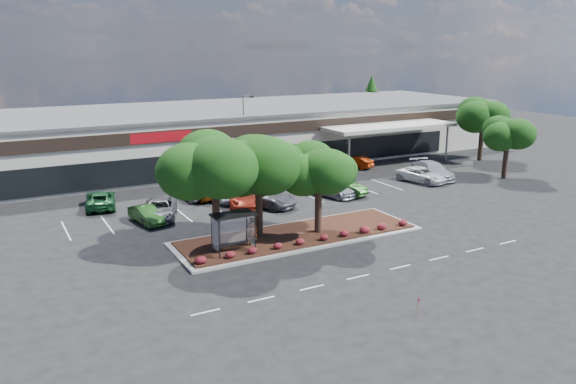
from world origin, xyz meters
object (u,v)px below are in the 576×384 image
car_0 (146,215)px  car_1 (159,209)px  survey_stake (418,305)px  light_pole (245,139)px

car_0 → car_1: (1.24, 0.77, 0.08)m
survey_stake → car_1: bearing=106.5°
light_pole → car_0: size_ratio=2.06×
survey_stake → car_0: bearing=109.9°
survey_stake → car_1: 23.81m
light_pole → survey_stake: size_ratio=8.17×
car_0 → light_pole: bearing=32.4°
car_0 → car_1: bearing=21.8°
car_0 → car_1: car_1 is taller
survey_stake → car_0: car_0 is taller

